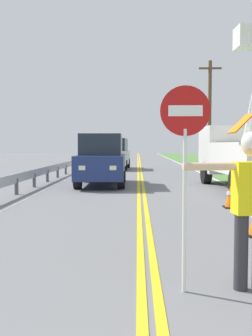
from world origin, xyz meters
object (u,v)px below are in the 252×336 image
object	(u,v)px
stop_sign_paddle	(185,142)
utility_bucket_truck	(244,151)
oncoming_suv_second	(114,154)
traffic_cone_mid	(231,195)
flagger_worker	(250,200)
oncoming_suv_nearest	(102,160)
utility_pole_mid	(210,111)

from	to	relation	value
stop_sign_paddle	utility_bucket_truck	bearing A→B (deg)	72.00
stop_sign_paddle	utility_bucket_truck	world-z (taller)	utility_bucket_truck
oncoming_suv_second	traffic_cone_mid	distance (m)	17.00
flagger_worker	oncoming_suv_second	world-z (taller)	oncoming_suv_second
stop_sign_paddle	traffic_cone_mid	distance (m)	6.55
flagger_worker	oncoming_suv_second	bearing A→B (deg)	97.27
flagger_worker	utility_bucket_truck	bearing A→B (deg)	75.56
stop_sign_paddle	oncoming_suv_nearest	bearing A→B (deg)	99.57
oncoming_suv_second	traffic_cone_mid	world-z (taller)	oncoming_suv_second
flagger_worker	traffic_cone_mid	distance (m)	6.15
oncoming_suv_nearest	oncoming_suv_second	world-z (taller)	same
utility_bucket_truck	flagger_worker	bearing A→B (deg)	-104.44
stop_sign_paddle	traffic_cone_mid	bearing A→B (deg)	72.09
oncoming_suv_nearest	oncoming_suv_second	size ratio (longest dim) A/B	0.99
flagger_worker	stop_sign_paddle	size ratio (longest dim) A/B	0.78
utility_pole_mid	traffic_cone_mid	distance (m)	22.00
oncoming_suv_nearest	stop_sign_paddle	bearing A→B (deg)	-80.43
utility_bucket_truck	utility_pole_mid	xyz separation A→B (m)	(1.66, 16.55, 2.90)
traffic_cone_mid	oncoming_suv_nearest	bearing A→B (deg)	124.58
utility_pole_mid	oncoming_suv_second	bearing A→B (deg)	-146.14
flagger_worker	utility_bucket_truck	size ratio (longest dim) A/B	0.26
flagger_worker	traffic_cone_mid	size ratio (longest dim) A/B	2.61
flagger_worker	traffic_cone_mid	xyz separation A→B (m)	(1.21, 5.99, -0.71)
utility_bucket_truck	oncoming_suv_nearest	xyz separation A→B (m)	(-5.55, 0.91, -0.37)
flagger_worker	stop_sign_paddle	bearing A→B (deg)	-172.55
oncoming_suv_second	stop_sign_paddle	bearing A→B (deg)	-84.67
utility_pole_mid	traffic_cone_mid	world-z (taller)	utility_pole_mid
stop_sign_paddle	utility_bucket_truck	xyz separation A→B (m)	(3.55, 10.93, -0.28)
oncoming_suv_nearest	flagger_worker	bearing A→B (deg)	-76.77
oncoming_suv_second	flagger_worker	bearing A→B (deg)	-82.73
flagger_worker	stop_sign_paddle	distance (m)	1.02
flagger_worker	oncoming_suv_second	distance (m)	22.66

